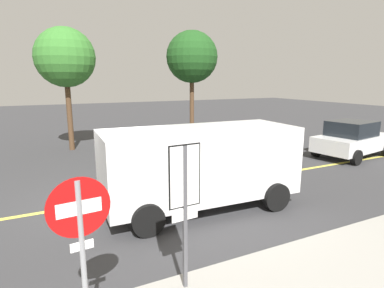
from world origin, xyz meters
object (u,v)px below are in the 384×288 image
object	(u,v)px
car_white_far_lane	(352,139)
tree_left_verge	(192,57)
white_van	(200,163)
speed_limit_sign	(185,193)
stop_sign	(81,235)
tree_centre_verge	(65,58)

from	to	relation	value
car_white_far_lane	tree_left_verge	xyz separation A→B (m)	(-5.05, 6.26, 3.81)
white_van	car_white_far_lane	xyz separation A→B (m)	(8.93, 2.15, -0.44)
speed_limit_sign	white_van	world-z (taller)	speed_limit_sign
speed_limit_sign	car_white_far_lane	world-z (taller)	speed_limit_sign
stop_sign	car_white_far_lane	bearing A→B (deg)	24.47
speed_limit_sign	tree_centre_verge	size ratio (longest dim) A/B	0.43
speed_limit_sign	white_van	xyz separation A→B (m)	(1.87, 3.09, -0.50)
speed_limit_sign	tree_left_verge	size ratio (longest dim) A/B	0.42
stop_sign	tree_centre_verge	xyz separation A→B (m)	(1.04, 12.78, 2.88)
tree_left_verge	tree_centre_verge	bearing A→B (deg)	171.92
speed_limit_sign	tree_centre_verge	bearing A→B (deg)	92.47
stop_sign	car_white_far_lane	size ratio (longest dim) A/B	0.56
speed_limit_sign	white_van	bearing A→B (deg)	58.90
stop_sign	speed_limit_sign	xyz separation A→B (m)	(1.57, 0.38, 0.17)
white_van	tree_centre_verge	size ratio (longest dim) A/B	0.89
speed_limit_sign	tree_left_verge	xyz separation A→B (m)	(5.75, 11.50, 2.87)
white_van	car_white_far_lane	size ratio (longest dim) A/B	1.27
speed_limit_sign	tree_centre_verge	xyz separation A→B (m)	(-0.53, 12.39, 2.71)
stop_sign	car_white_far_lane	xyz separation A→B (m)	(12.37, 5.63, -0.77)
stop_sign	speed_limit_sign	bearing A→B (deg)	13.77
white_van	tree_left_verge	bearing A→B (deg)	65.22
stop_sign	tree_left_verge	world-z (taller)	tree_left_verge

